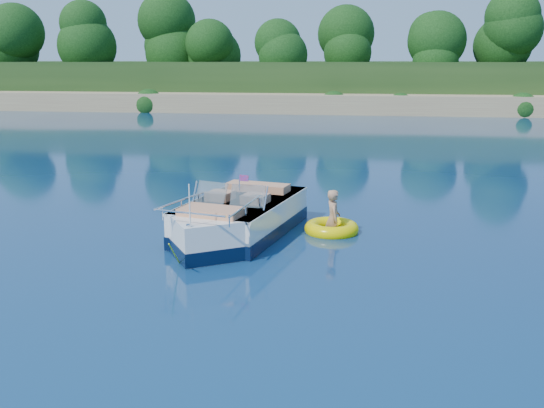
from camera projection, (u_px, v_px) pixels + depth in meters
The scene contains 6 objects.
ground at pixel (196, 240), 14.35m from camera, with size 160.00×160.00×0.00m, color #0B1F4E.
shoreline at pixel (333, 86), 75.49m from camera, with size 170.00×59.00×6.00m.
treeline at pixel (321, 44), 52.52m from camera, with size 150.00×7.12×8.19m.
motorboat at pixel (236, 222), 14.51m from camera, with size 2.89×5.81×1.96m.
tow_tube at pixel (332, 228), 15.01m from camera, with size 1.71×1.71×0.36m.
boy at pixel (332, 233), 14.95m from camera, with size 0.55×0.36×1.51m, color tan.
Camera 1 is at (3.80, -13.35, 4.16)m, focal length 40.00 mm.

